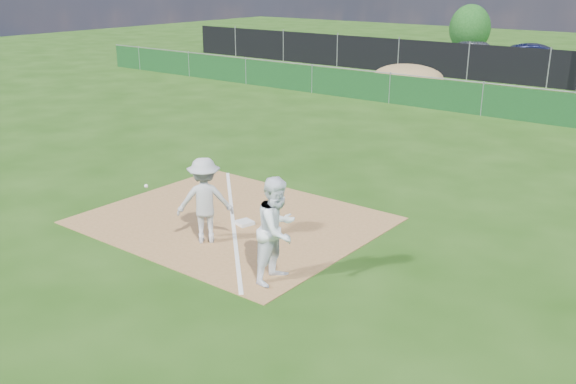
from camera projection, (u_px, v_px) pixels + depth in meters
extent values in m
plane|color=#1D410E|center=(421.00, 141.00, 20.86)|extent=(90.00, 90.00, 0.00)
cube|color=olive|center=(233.00, 220.00, 14.15)|extent=(6.00, 5.00, 0.02)
cube|color=white|center=(233.00, 220.00, 14.14)|extent=(5.01, 5.01, 0.01)
cube|color=#0F3815|center=(482.00, 100.00, 24.39)|extent=(44.00, 0.05, 1.20)
ellipsoid|color=olive|center=(408.00, 77.00, 29.92)|extent=(3.38, 2.60, 1.17)
cube|color=black|center=(549.00, 69.00, 30.26)|extent=(46.00, 0.04, 1.80)
cube|color=black|center=(576.00, 75.00, 34.28)|extent=(46.00, 9.00, 0.01)
cube|color=silver|center=(244.00, 223.00, 13.90)|extent=(0.41, 0.41, 0.07)
imported|color=silver|center=(205.00, 200.00, 12.76)|extent=(1.27, 1.25, 1.75)
sphere|color=white|center=(146.00, 186.00, 13.17)|extent=(0.08, 0.08, 0.08)
imported|color=white|center=(278.00, 230.00, 11.13)|extent=(0.80, 0.99, 1.92)
imported|color=#93959A|center=(479.00, 53.00, 37.65)|extent=(4.63, 2.77, 1.48)
imported|color=#111433|center=(539.00, 60.00, 34.22)|extent=(5.02, 3.28, 1.56)
cylinder|color=#382316|center=(468.00, 47.00, 43.33)|extent=(0.24, 0.24, 0.91)
ellipsoid|color=#144513|center=(470.00, 28.00, 42.94)|extent=(2.73, 2.73, 3.14)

